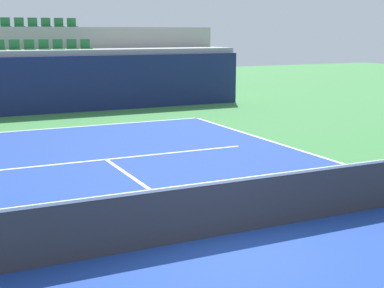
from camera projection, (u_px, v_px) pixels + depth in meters
ground_plane at (218, 237)px, 9.49m from camera, size 80.00×80.00×0.00m
court_surface at (218, 236)px, 9.49m from camera, size 11.00×24.00×0.01m
baseline_far at (60, 128)px, 20.05m from camera, size 11.00×0.10×0.00m
service_line_far at (106, 159)px, 15.15m from camera, size 8.26×0.10×0.00m
centre_service_line at (149, 189)px, 12.32m from camera, size 0.10×6.40×0.00m
back_wall at (38, 86)px, 23.24m from camera, size 18.79×0.30×2.39m
stands_tier_lower at (32, 80)px, 24.41m from camera, size 18.79×2.40×2.62m
stands_tier_upper at (22, 66)px, 26.44m from camera, size 18.79×2.40×3.60m
seating_row_lower at (30, 47)px, 24.21m from camera, size 5.39×0.44×0.44m
seating_row_upper at (19, 24)px, 26.14m from camera, size 5.39×0.44×0.44m
tennis_net at (218, 208)px, 9.39m from camera, size 11.08×0.08×1.07m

